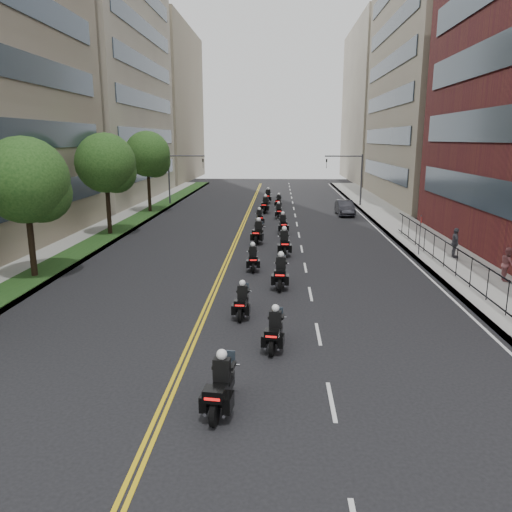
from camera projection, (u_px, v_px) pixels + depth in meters
The scene contains 28 objects.
ground at pixel (218, 399), 14.18m from camera, with size 160.00×160.00×0.00m, color black.
sidewalk_right at pixel (415, 235), 37.92m from camera, with size 4.00×90.00×0.15m, color gray.
sidewalk_left at pixel (105, 232), 39.03m from camera, with size 4.00×90.00×0.15m, color gray.
grass_strip at pixel (114, 231), 38.97m from camera, with size 2.00×90.00×0.04m, color #173A15.
building_right_tan at pixel (456, 68), 56.43m from camera, with size 15.11×28.00×30.00m.
building_right_far at pixel (395, 104), 86.05m from camera, with size 15.00×28.00×26.00m, color gray.
building_left_mid at pixel (78, 52), 57.97m from camera, with size 16.11×28.00×34.00m.
building_left_far at pixel (147, 105), 88.05m from camera, with size 16.00×28.00×26.00m, color gray.
iron_fence at pixel (464, 267), 25.14m from camera, with size 0.05×28.00×1.50m.
street_trees at pixel (79, 172), 31.60m from camera, with size 4.40×38.40×7.98m.
traffic_signal_right at pixel (353, 172), 53.73m from camera, with size 4.09×0.20×5.60m.
traffic_signal_left at pixel (177, 172), 54.61m from camera, with size 4.09×0.20×5.60m.
motorcycle_0 at pixel (221, 388), 13.41m from camera, with size 0.69×2.34×1.73m.
motorcycle_1 at pixel (275, 332), 17.46m from camera, with size 0.64×2.15×1.59m.
motorcycle_2 at pixel (242, 303), 20.61m from camera, with size 0.50×2.10×1.55m.
motorcycle_3 at pixel (281, 274), 24.64m from camera, with size 0.59×2.45×1.81m.
motorcycle_4 at pixel (253, 259), 27.94m from camera, with size 0.56×2.16×1.59m.
motorcycle_5 at pixel (284, 244), 31.51m from camera, with size 0.59×2.50×1.85m.
motorcycle_6 at pixel (258, 233), 35.11m from camera, with size 0.74×2.47×1.83m.
motorcycle_7 at pixel (283, 225), 38.78m from camera, with size 0.62×2.32×1.71m.
motorcycle_8 at pixel (259, 218), 42.47m from camera, with size 0.62×2.08×1.54m.
motorcycle_9 at pixel (279, 212), 46.15m from camera, with size 0.54×2.13×1.57m.
motorcycle_10 at pixel (265, 206), 49.58m from camera, with size 0.70×2.50×1.84m.
motorcycle_11 at pixel (279, 202), 53.45m from camera, with size 0.63×2.12×1.57m.
motorcycle_12 at pixel (268, 197), 57.38m from camera, with size 0.58×2.43×1.79m.
parked_sedan at pixel (345, 208), 48.17m from camera, with size 1.49×4.28×1.41m, color black.
pedestrian_b at pixel (508, 264), 25.28m from camera, with size 0.84×0.66×1.74m, color #8D4C4F.
pedestrian_c at pixel (455, 243), 30.16m from camera, with size 1.07×0.45×1.83m, color #43434B.
Camera 1 is at (1.68, -12.81, 7.21)m, focal length 35.00 mm.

